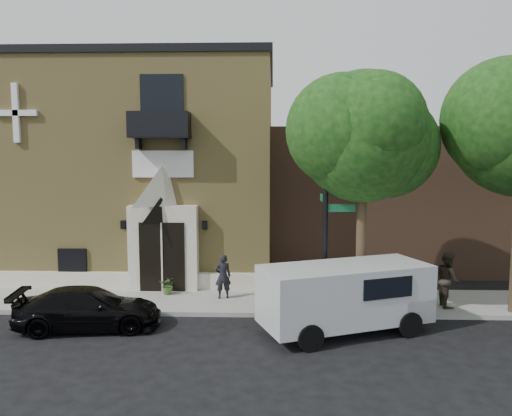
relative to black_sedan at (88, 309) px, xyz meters
The scene contains 13 objects.
ground 2.80m from the black_sedan, 26.21° to the left, with size 120.00×120.00×0.00m, color black.
sidewalk 4.41m from the black_sedan, 38.13° to the left, with size 42.00×3.00×0.15m, color gray.
church 10.01m from the black_sedan, 93.39° to the left, with size 12.20×11.01×9.30m.
neighbour_building 17.87m from the black_sedan, 35.24° to the left, with size 18.00×8.00×6.40m, color brown.
street_tree_left 10.08m from the black_sedan, 10.37° to the left, with size 4.97×4.38×7.77m.
black_sedan is the anchor object (origin of this frame).
cargo_van 7.90m from the black_sedan, ahead, with size 5.34×3.66×2.03m.
street_sign 7.93m from the black_sedan, 11.10° to the left, with size 1.05×1.05×6.60m.
fire_hydrant 6.09m from the black_sedan, 13.32° to the left, with size 0.51×0.41×0.89m.
dumpster 9.60m from the black_sedan, 11.09° to the left, with size 1.95×1.13×1.26m.
planter 3.70m from the black_sedan, 61.84° to the left, with size 0.61×0.53×0.68m, color #47632D.
pedestrian_near 4.76m from the black_sedan, 36.77° to the left, with size 0.58×0.38×1.59m, color black.
pedestrian_far 11.68m from the black_sedan, 10.64° to the left, with size 0.90×0.70×1.86m, color #332A22.
Camera 1 is at (3.13, -15.67, 5.30)m, focal length 35.00 mm.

